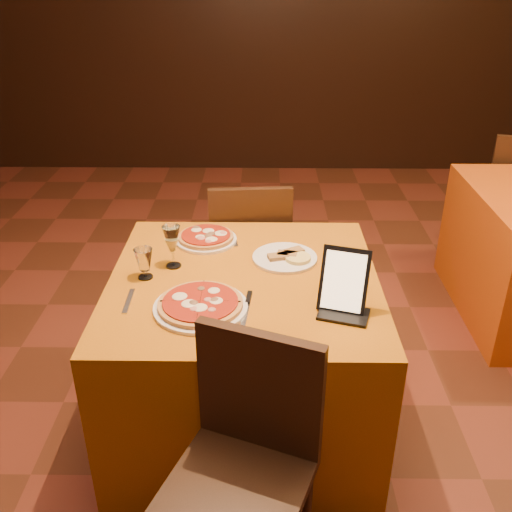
{
  "coord_description": "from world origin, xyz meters",
  "views": [
    {
      "loc": [
        -0.16,
        -2.11,
        1.91
      ],
      "look_at": [
        -0.19,
        -0.1,
        0.86
      ],
      "focal_mm": 40.0,
      "sensor_mm": 36.0,
      "label": 1
    }
  ],
  "objects_px": {
    "tablet": "(344,280)",
    "water_glass": "(144,264)",
    "main_table": "(245,351)",
    "pizza_far": "(206,238)",
    "chair_main_far": "(249,253)",
    "pizza_near": "(200,305)",
    "wine_glass": "(172,246)",
    "chair_main_near": "(237,487)"
  },
  "relations": [
    {
      "from": "main_table",
      "to": "pizza_far",
      "type": "relative_size",
      "value": 3.89
    },
    {
      "from": "pizza_near",
      "to": "water_glass",
      "type": "distance_m",
      "value": 0.34
    },
    {
      "from": "pizza_far",
      "to": "wine_glass",
      "type": "distance_m",
      "value": 0.28
    },
    {
      "from": "wine_glass",
      "to": "tablet",
      "type": "xyz_separation_m",
      "value": [
        0.67,
        -0.32,
        0.03
      ]
    },
    {
      "from": "water_glass",
      "to": "chair_main_near",
      "type": "bearing_deg",
      "value": -62.92
    },
    {
      "from": "chair_main_near",
      "to": "chair_main_far",
      "type": "xyz_separation_m",
      "value": [
        0.0,
        1.58,
        0.0
      ]
    },
    {
      "from": "main_table",
      "to": "chair_main_near",
      "type": "relative_size",
      "value": 1.21
    },
    {
      "from": "chair_main_far",
      "to": "pizza_near",
      "type": "bearing_deg",
      "value": 76.95
    },
    {
      "from": "chair_main_far",
      "to": "pizza_near",
      "type": "relative_size",
      "value": 2.58
    },
    {
      "from": "chair_main_far",
      "to": "pizza_near",
      "type": "distance_m",
      "value": 1.08
    },
    {
      "from": "wine_glass",
      "to": "tablet",
      "type": "bearing_deg",
      "value": -25.27
    },
    {
      "from": "chair_main_far",
      "to": "water_glass",
      "type": "bearing_deg",
      "value": 58.6
    },
    {
      "from": "chair_main_near",
      "to": "wine_glass",
      "type": "xyz_separation_m",
      "value": [
        -0.3,
        0.89,
        0.39
      ]
    },
    {
      "from": "chair_main_far",
      "to": "water_glass",
      "type": "relative_size",
      "value": 7.0
    },
    {
      "from": "wine_glass",
      "to": "tablet",
      "type": "height_order",
      "value": "tablet"
    },
    {
      "from": "pizza_far",
      "to": "wine_glass",
      "type": "height_order",
      "value": "wine_glass"
    },
    {
      "from": "chair_main_near",
      "to": "chair_main_far",
      "type": "relative_size",
      "value": 1.0
    },
    {
      "from": "tablet",
      "to": "main_table",
      "type": "bearing_deg",
      "value": 166.02
    },
    {
      "from": "wine_glass",
      "to": "water_glass",
      "type": "relative_size",
      "value": 1.46
    },
    {
      "from": "pizza_near",
      "to": "wine_glass",
      "type": "xyz_separation_m",
      "value": [
        -0.15,
        0.33,
        0.08
      ]
    },
    {
      "from": "pizza_near",
      "to": "water_glass",
      "type": "xyz_separation_m",
      "value": [
        -0.25,
        0.23,
        0.05
      ]
    },
    {
      "from": "wine_glass",
      "to": "pizza_far",
      "type": "bearing_deg",
      "value": 64.7
    },
    {
      "from": "main_table",
      "to": "pizza_far",
      "type": "height_order",
      "value": "pizza_far"
    },
    {
      "from": "main_table",
      "to": "wine_glass",
      "type": "xyz_separation_m",
      "value": [
        -0.3,
        0.09,
        0.47
      ]
    },
    {
      "from": "pizza_near",
      "to": "pizza_far",
      "type": "bearing_deg",
      "value": 93.14
    },
    {
      "from": "pizza_far",
      "to": "water_glass",
      "type": "height_order",
      "value": "water_glass"
    },
    {
      "from": "chair_main_far",
      "to": "pizza_far",
      "type": "height_order",
      "value": "chair_main_far"
    },
    {
      "from": "pizza_near",
      "to": "wine_glass",
      "type": "relative_size",
      "value": 1.86
    },
    {
      "from": "pizza_far",
      "to": "pizza_near",
      "type": "bearing_deg",
      "value": -86.86
    },
    {
      "from": "main_table",
      "to": "tablet",
      "type": "bearing_deg",
      "value": -31.28
    },
    {
      "from": "main_table",
      "to": "tablet",
      "type": "relative_size",
      "value": 4.51
    },
    {
      "from": "main_table",
      "to": "chair_main_far",
      "type": "xyz_separation_m",
      "value": [
        0.0,
        0.79,
        0.08
      ]
    },
    {
      "from": "pizza_far",
      "to": "wine_glass",
      "type": "bearing_deg",
      "value": -115.3
    },
    {
      "from": "chair_main_near",
      "to": "pizza_near",
      "type": "xyz_separation_m",
      "value": [
        -0.15,
        0.56,
        0.31
      ]
    },
    {
      "from": "main_table",
      "to": "wine_glass",
      "type": "distance_m",
      "value": 0.57
    },
    {
      "from": "pizza_far",
      "to": "wine_glass",
      "type": "relative_size",
      "value": 1.49
    },
    {
      "from": "tablet",
      "to": "water_glass",
      "type": "bearing_deg",
      "value": -178.57
    },
    {
      "from": "wine_glass",
      "to": "chair_main_far",
      "type": "bearing_deg",
      "value": 66.65
    },
    {
      "from": "main_table",
      "to": "wine_glass",
      "type": "bearing_deg",
      "value": 163.08
    },
    {
      "from": "pizza_far",
      "to": "water_glass",
      "type": "bearing_deg",
      "value": -122.44
    },
    {
      "from": "pizza_far",
      "to": "tablet",
      "type": "distance_m",
      "value": 0.8
    },
    {
      "from": "main_table",
      "to": "water_glass",
      "type": "xyz_separation_m",
      "value": [
        -0.4,
        -0.01,
        0.44
      ]
    }
  ]
}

